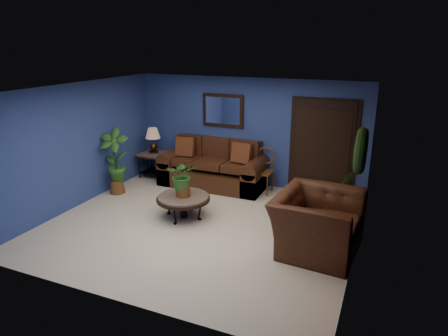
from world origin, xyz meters
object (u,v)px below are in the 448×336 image
at_px(side_chair, 264,167).
at_px(armchair, 317,223).
at_px(table_lamp, 153,137).
at_px(end_table, 154,158).
at_px(coffee_table, 183,199).
at_px(sofa, 215,170).

height_order(side_chair, armchair, side_chair).
bearing_deg(table_lamp, end_table, 45.00).
distance_m(end_table, table_lamp, 0.53).
xyz_separation_m(end_table, table_lamp, (-0.00, -0.00, 0.53)).
distance_m(coffee_table, end_table, 2.65).
height_order(end_table, table_lamp, table_lamp).
relative_size(coffee_table, side_chair, 1.02).
distance_m(coffee_table, side_chair, 2.21).
relative_size(sofa, coffee_table, 2.38).
bearing_deg(end_table, sofa, 1.49).
distance_m(coffee_table, table_lamp, 2.72).
xyz_separation_m(sofa, side_chair, (1.20, 0.03, 0.21)).
height_order(sofa, coffee_table, sofa).
bearing_deg(sofa, side_chair, 1.54).
xyz_separation_m(coffee_table, table_lamp, (-1.85, 1.89, 0.62)).
distance_m(table_lamp, side_chair, 2.88).
xyz_separation_m(coffee_table, armchair, (2.60, -0.25, 0.09)).
distance_m(end_table, side_chair, 2.85).
xyz_separation_m(coffee_table, side_chair, (0.99, 1.96, 0.19)).
height_order(table_lamp, side_chair, table_lamp).
bearing_deg(table_lamp, side_chair, 1.51).
height_order(coffee_table, end_table, end_table).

